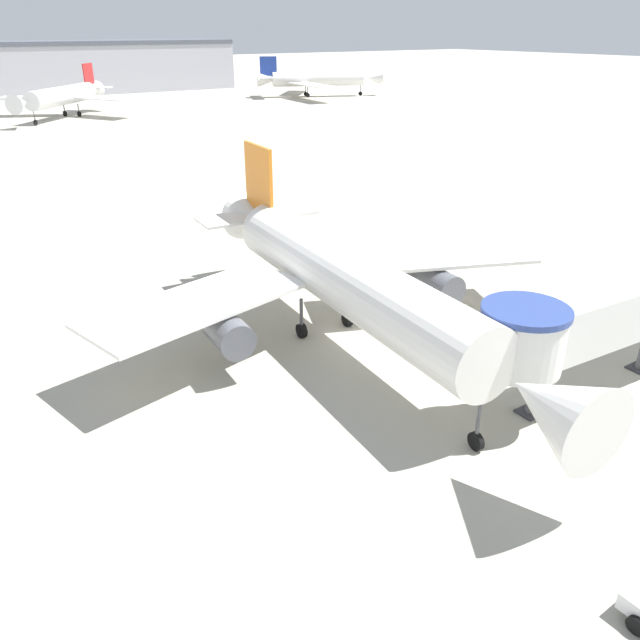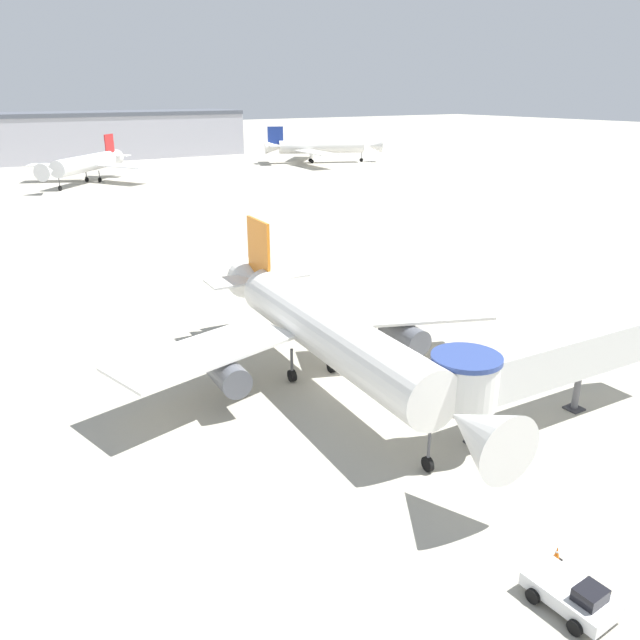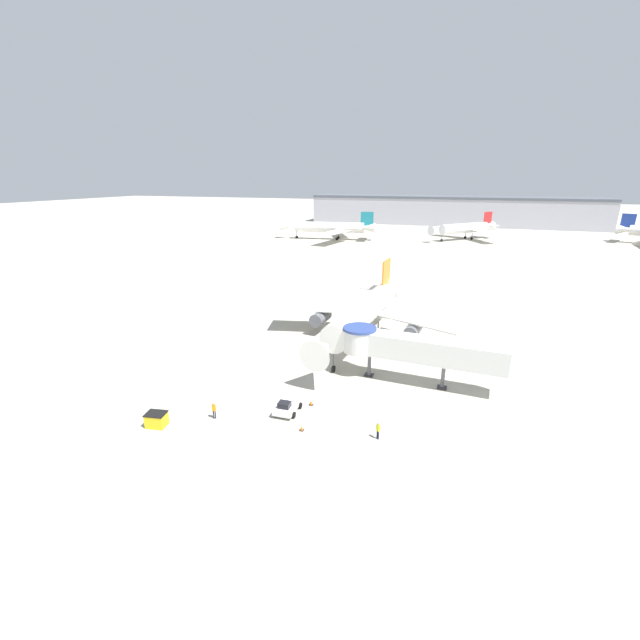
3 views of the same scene
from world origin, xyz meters
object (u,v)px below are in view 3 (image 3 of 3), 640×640
(pushback_tug_white, at_px, (287,406))
(background_jet_teal_tail, at_px, (331,227))
(traffic_cone_starboard_wing, at_px, (440,356))
(ground_crew_wing_walker, at_px, (378,429))
(service_container_yellow, at_px, (156,420))
(traffic_cone_apron_front, at_px, (302,428))
(jet_bridge, at_px, (410,347))
(traffic_cone_near_nose, at_px, (311,402))
(ground_crew_marshaller, at_px, (214,409))
(background_jet_red_tail, at_px, (466,228))
(main_airplane, at_px, (364,313))

(pushback_tug_white, relative_size, background_jet_teal_tail, 0.09)
(traffic_cone_starboard_wing, relative_size, ground_crew_wing_walker, 0.34)
(service_container_yellow, height_order, ground_crew_wing_walker, ground_crew_wing_walker)
(traffic_cone_apron_front, xyz_separation_m, traffic_cone_starboard_wing, (11.29, 22.67, -0.03))
(jet_bridge, height_order, traffic_cone_apron_front, jet_bridge)
(traffic_cone_apron_front, distance_m, traffic_cone_starboard_wing, 25.33)
(traffic_cone_apron_front, bearing_deg, pushback_tug_white, 134.94)
(traffic_cone_near_nose, bearing_deg, jet_bridge, 44.73)
(ground_crew_marshaller, height_order, ground_crew_wing_walker, ground_crew_marshaller)
(service_container_yellow, distance_m, traffic_cone_apron_front, 14.45)
(background_jet_teal_tail, bearing_deg, jet_bridge, 14.35)
(pushback_tug_white, xyz_separation_m, traffic_cone_starboard_wing, (14.01, 19.95, -0.40))
(traffic_cone_apron_front, height_order, traffic_cone_near_nose, traffic_cone_near_nose)
(pushback_tug_white, distance_m, background_jet_red_tail, 142.33)
(traffic_cone_starboard_wing, distance_m, background_jet_teal_tail, 116.67)
(background_jet_red_tail, bearing_deg, ground_crew_wing_walker, -49.01)
(service_container_yellow, relative_size, background_jet_teal_tail, 0.05)
(traffic_cone_starboard_wing, xyz_separation_m, background_jet_red_tail, (-0.13, 121.66, 4.24))
(background_jet_teal_tail, bearing_deg, traffic_cone_starboard_wing, 17.39)
(service_container_yellow, bearing_deg, traffic_cone_starboard_wing, 46.69)
(pushback_tug_white, bearing_deg, traffic_cone_near_nose, 47.16)
(background_jet_teal_tail, bearing_deg, traffic_cone_near_nose, 9.10)
(pushback_tug_white, bearing_deg, ground_crew_wing_walker, -11.54)
(ground_crew_wing_walker, distance_m, background_jet_teal_tail, 135.09)
(jet_bridge, relative_size, background_jet_red_tail, 0.70)
(jet_bridge, distance_m, background_jet_teal_tail, 123.40)
(main_airplane, bearing_deg, background_jet_teal_tail, 114.63)
(background_jet_red_tail, bearing_deg, pushback_tug_white, -53.08)
(traffic_cone_near_nose, height_order, background_jet_red_tail, background_jet_red_tail)
(ground_crew_marshaller, bearing_deg, main_airplane, -124.42)
(pushback_tug_white, height_order, background_jet_red_tail, background_jet_red_tail)
(traffic_cone_starboard_wing, relative_size, background_jet_teal_tail, 0.01)
(pushback_tug_white, bearing_deg, main_airplane, 81.40)
(traffic_cone_starboard_wing, distance_m, ground_crew_marshaller, 31.29)
(background_jet_red_tail, height_order, background_jet_teal_tail, background_jet_teal_tail)
(ground_crew_wing_walker, bearing_deg, traffic_cone_starboard_wing, -61.86)
(ground_crew_marshaller, xyz_separation_m, background_jet_red_tail, (20.40, 145.26, 3.47))
(jet_bridge, xyz_separation_m, pushback_tug_white, (-10.93, -11.16, -3.82))
(main_airplane, relative_size, traffic_cone_near_nose, 45.95)
(traffic_cone_apron_front, relative_size, traffic_cone_starboard_wing, 1.10)
(traffic_cone_apron_front, height_order, background_jet_red_tail, background_jet_red_tail)
(traffic_cone_apron_front, bearing_deg, traffic_cone_starboard_wing, 63.53)
(traffic_cone_apron_front, xyz_separation_m, background_jet_teal_tail, (-38.39, 128.15, 4.42))
(ground_crew_marshaller, xyz_separation_m, ground_crew_wing_walker, (16.56, 2.00, -0.03))
(traffic_cone_starboard_wing, bearing_deg, traffic_cone_near_nose, -124.35)
(pushback_tug_white, distance_m, ground_crew_wing_walker, 10.18)
(ground_crew_marshaller, bearing_deg, ground_crew_wing_walker, 171.43)
(main_airplane, relative_size, ground_crew_wing_walker, 18.61)
(traffic_cone_apron_front, bearing_deg, main_airplane, 90.38)
(jet_bridge, relative_size, ground_crew_marshaller, 10.48)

